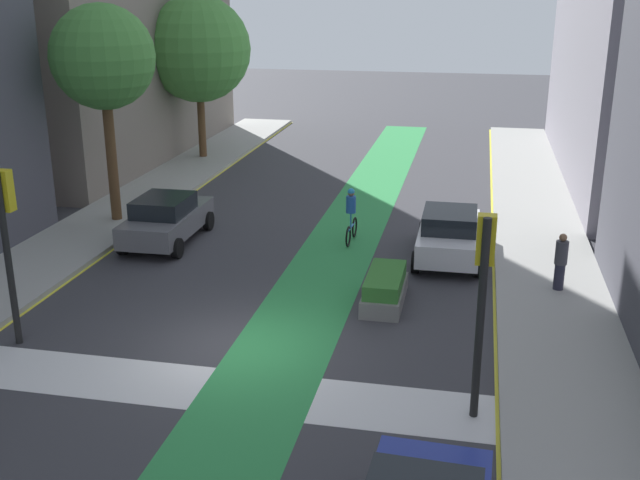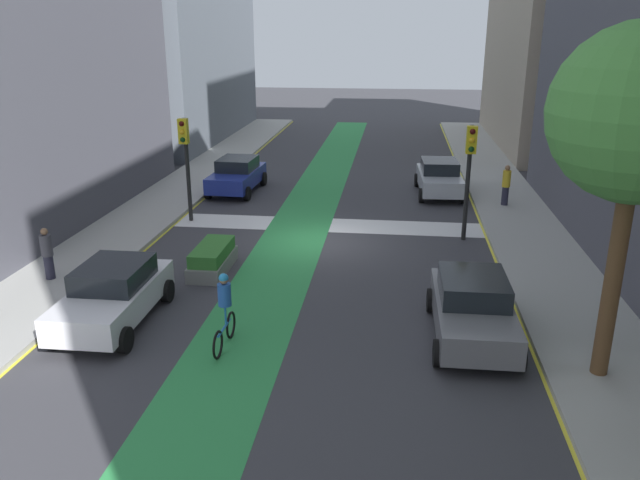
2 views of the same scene
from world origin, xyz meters
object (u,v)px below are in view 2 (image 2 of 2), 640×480
Objects in this scene: car_grey_left_far at (472,308)px; car_silver_left_near at (439,177)px; traffic_signal_near_left at (470,161)px; pedestrian_sidewalk_left_a at (506,185)px; cyclist_in_lane at (224,309)px; car_blue_right_near at (237,175)px; median_planter at (212,259)px; car_white_right_far at (113,294)px; traffic_signal_near_right at (185,150)px; street_tree_near at (640,116)px; pedestrian_sidewalk_right_a at (47,253)px.

car_silver_left_near is (-0.00, -14.29, 0.00)m from car_grey_left_far.
traffic_signal_near_left is 5.39m from pedestrian_sidewalk_left_a.
traffic_signal_near_left is at bearing -126.34° from cyclist_in_lane.
car_blue_right_near is 1.73× the size of median_planter.
car_blue_right_near is at bearing -89.10° from car_white_right_far.
car_white_right_far is 9.14m from car_grey_left_far.
car_blue_right_near is (9.36, -13.66, 0.00)m from car_grey_left_far.
pedestrian_sidewalk_left_a is at bearing 142.06° from car_silver_left_near.
traffic_signal_near_left reaches higher than traffic_signal_near_right.
traffic_signal_near_left is at bearing -153.82° from median_planter.
car_blue_right_near is at bearing -55.58° from car_grey_left_far.
traffic_signal_near_right reaches higher than pedestrian_sidewalk_left_a.
traffic_signal_near_left is 11.78m from car_blue_right_near.
traffic_signal_near_right reaches higher than cyclist_in_lane.
median_planter is at bearing -70.34° from cyclist_in_lane.
car_blue_right_near is 12.10m from pedestrian_sidewalk_left_a.
street_tree_near is (-2.58, 15.93, 4.93)m from car_silver_left_near.
car_white_right_far is 17.18m from pedestrian_sidewalk_left_a.
traffic_signal_near_left is 0.97× the size of car_blue_right_near.
pedestrian_sidewalk_right_a is (2.86, 11.62, 0.15)m from car_blue_right_near.
median_planter is (8.18, 4.02, -2.51)m from traffic_signal_near_left.
pedestrian_sidewalk_left_a is (-2.65, 2.07, 0.22)m from car_silver_left_near.
median_planter is at bearing 26.18° from traffic_signal_near_left.
cyclist_in_lane reaches higher than car_white_right_far.
median_planter is (1.71, -4.78, -0.57)m from cyclist_in_lane.
traffic_signal_near_right is 10.89m from cyclist_in_lane.
car_white_right_far is 1.70× the size of median_planter.
cyclist_in_lane is at bearing 103.00° from car_blue_right_near.
traffic_signal_near_left is 0.97× the size of car_silver_left_near.
traffic_signal_near_left is at bearing -94.05° from car_grey_left_far.
pedestrian_sidewalk_left_a reaches higher than car_grey_left_far.
street_tree_near is (-2.59, 1.64, 4.93)m from car_grey_left_far.
traffic_signal_near_left is at bearing 94.61° from car_silver_left_near.
car_blue_right_near is at bearing -103.84° from pedestrian_sidewalk_right_a.
street_tree_near reaches higher than traffic_signal_near_right.
traffic_signal_near_right is 2.37× the size of pedestrian_sidewalk_left_a.
car_silver_left_near is at bearing -37.94° from pedestrian_sidewalk_left_a.
pedestrian_sidewalk_right_a is at bearing 72.11° from traffic_signal_near_right.
traffic_signal_near_left is 12.67m from car_white_right_far.
car_white_right_far is at bearing 57.85° from car_silver_left_near.
car_white_right_far and car_silver_left_near have the same top height.
car_white_right_far is 12.80m from street_tree_near.
cyclist_in_lane reaches higher than pedestrian_sidewalk_right_a.
traffic_signal_near_right is at bearing -107.89° from pedestrian_sidewalk_right_a.
street_tree_near is at bearing 89.73° from pedestrian_sidewalk_left_a.
pedestrian_sidewalk_right_a reaches higher than car_grey_left_far.
traffic_signal_near_right reaches higher than car_grey_left_far.
pedestrian_sidewalk_right_a is at bearing 45.05° from car_silver_left_near.
traffic_signal_near_left reaches higher than car_grey_left_far.
pedestrian_sidewalk_right_a reaches higher than car_blue_right_near.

